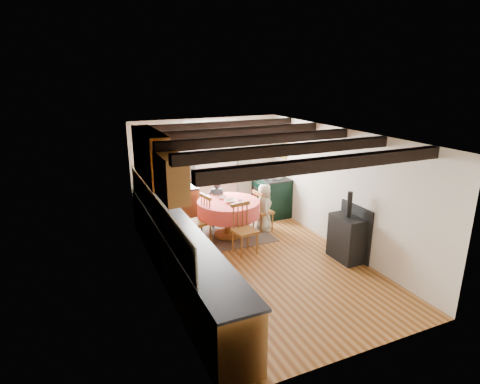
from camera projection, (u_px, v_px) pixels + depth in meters
name	position (u px, v px, depth m)	size (l,w,h in m)	color
floor	(257.00, 262.00, 7.27)	(3.60, 5.50, 0.00)	#A06B36
ceiling	(259.00, 134.00, 6.57)	(3.60, 5.50, 0.00)	white
wall_back	(207.00, 168.00, 9.32)	(3.60, 0.00, 2.40)	silver
wall_front	(364.00, 269.00, 4.52)	(3.60, 0.00, 2.40)	silver
wall_left	(158.00, 216.00, 6.22)	(0.00, 5.50, 2.40)	silver
wall_right	(340.00, 190.00, 7.62)	(0.00, 5.50, 2.40)	silver
beam_a	(331.00, 163.00, 4.85)	(3.60, 0.16, 0.16)	black
beam_b	(290.00, 150.00, 5.72)	(3.60, 0.16, 0.16)	black
beam_c	(259.00, 139.00, 6.59)	(3.60, 0.16, 0.16)	black
beam_d	(236.00, 132.00, 7.47)	(3.60, 0.16, 0.16)	black
beam_e	(217.00, 126.00, 8.34)	(3.60, 0.16, 0.16)	black
splash_left	(155.00, 210.00, 6.49)	(0.02, 4.50, 0.55)	beige
splash_back	(166.00, 173.00, 8.91)	(1.40, 0.02, 0.55)	beige
base_cabinet_left	(178.00, 255.00, 6.56)	(0.60, 5.30, 0.88)	brown
base_cabinet_back	(169.00, 208.00, 8.87)	(1.30, 0.60, 0.88)	brown
worktop_left	(178.00, 230.00, 6.43)	(0.64, 5.30, 0.04)	black
worktop_back	(168.00, 189.00, 8.72)	(1.30, 0.64, 0.04)	black
wall_cabinet_glass	(150.00, 155.00, 7.11)	(0.34, 1.80, 0.90)	brown
wall_cabinet_solid	(171.00, 177.00, 5.82)	(0.34, 0.90, 0.70)	brown
window_frame	(211.00, 152.00, 9.23)	(1.34, 0.03, 1.54)	white
window_pane	(211.00, 152.00, 9.23)	(1.20, 0.01, 1.40)	white
curtain_left	(178.00, 177.00, 8.97)	(0.35, 0.10, 2.10)	#95AA8E
curtain_right	(244.00, 169.00, 9.63)	(0.35, 0.10, 2.10)	#95AA8E
curtain_rod	(211.00, 127.00, 8.98)	(0.03, 0.03, 2.00)	black
wall_picture	(281.00, 145.00, 9.47)	(0.04, 0.50, 0.60)	gold
wall_plate	(247.00, 145.00, 9.56)	(0.30, 0.30, 0.02)	silver
rug	(229.00, 236.00, 8.43)	(1.76, 1.37, 0.01)	brown
dining_table	(229.00, 219.00, 8.31)	(1.33, 1.33, 0.80)	#D4353B
chair_near	(245.00, 229.00, 7.49)	(0.43, 0.45, 1.00)	brown
chair_left	(199.00, 220.00, 7.92)	(0.44, 0.46, 1.03)	brown
chair_right	(263.00, 210.00, 8.65)	(0.39, 0.41, 0.92)	brown
aga_range	(270.00, 195.00, 9.65)	(0.69, 1.06, 0.98)	black
cast_iron_stove	(347.00, 226.00, 7.20)	(0.40, 0.67, 1.34)	black
child_far	(217.00, 203.00, 8.75)	(0.42, 0.28, 1.16)	#2F3942
child_right	(264.00, 207.00, 8.61)	(0.52, 0.34, 1.07)	beige
bowl_a	(230.00, 201.00, 8.10)	(0.24, 0.24, 0.06)	silver
bowl_b	(222.00, 198.00, 8.33)	(0.18, 0.18, 0.06)	silver
cup	(240.00, 202.00, 8.03)	(0.09, 0.09, 0.09)	silver
canister_tall	(157.00, 184.00, 8.62)	(0.13, 0.13, 0.23)	#262628
canister_wide	(168.00, 184.00, 8.68)	(0.17, 0.17, 0.18)	#262628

